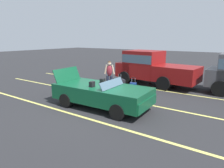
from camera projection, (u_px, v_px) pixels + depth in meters
ground_plane at (102, 107)px, 8.54m from camera, size 80.00×80.00×0.00m
lot_line_near at (81, 117)px, 7.50m from camera, size 18.00×0.12×0.01m
lot_line_mid at (119, 99)px, 9.67m from camera, size 18.00×0.12×0.01m
lot_line_far at (144, 88)px, 11.84m from camera, size 18.00×0.12×0.01m
convertible_car at (105, 94)px, 8.30m from camera, size 4.23×1.95×1.52m
suitcase_large_black at (121, 86)px, 10.74m from camera, size 0.56×0.49×1.05m
suitcase_medium_bright at (126, 91)px, 9.90m from camera, size 0.46×0.37×0.62m
suitcase_small_carryon at (133, 87)px, 10.97m from camera, size 0.38×0.28×0.78m
duffel_bag at (110, 93)px, 10.23m from camera, size 0.62×0.69×0.34m
traveler_person at (109, 74)px, 11.10m from camera, size 0.58×0.34×1.65m
parked_pickup_truck_far at (150, 67)px, 12.61m from camera, size 5.14×2.36×2.10m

